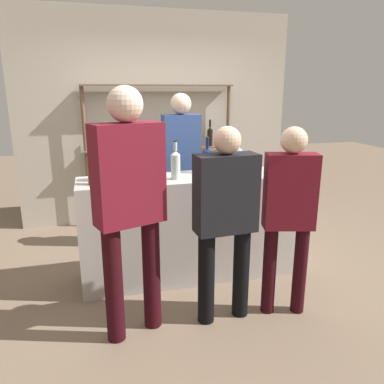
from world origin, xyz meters
The scene contains 15 objects.
ground_plane centered at (0.00, 0.00, 0.00)m, with size 16.00×16.00×0.00m, color #7A6651.
bar_counter centered at (0.00, 0.00, 0.51)m, with size 2.11×0.52×1.01m, color #B7B2AD.
back_wall centered at (0.00, 1.86, 1.40)m, with size 3.71×0.12×2.80m, color #B2A899.
back_shelf centered at (-0.01, 1.68, 1.22)m, with size 1.99×0.18×1.86m.
counter_bottle_0 centered at (-0.17, -0.06, 1.15)m, with size 0.09×0.09×0.35m.
counter_bottle_1 centered at (0.19, 0.13, 1.14)m, with size 0.09×0.09×0.35m.
counter_bottle_2 centered at (-0.90, -0.08, 1.15)m, with size 0.08×0.08×0.36m.
counter_bottle_3 centered at (-0.45, -0.13, 1.15)m, with size 0.09×0.09×0.36m.
counter_bottle_4 centered at (0.49, 0.10, 1.15)m, with size 0.09×0.09×0.36m.
wine_glass centered at (-0.28, 0.12, 1.13)m, with size 0.08×0.08×0.17m.
cork_jar centered at (-0.81, 0.06, 1.09)m, with size 0.12×0.12×0.17m.
customer_right centered at (0.57, -0.82, 0.91)m, with size 0.42×0.26×1.54m.
customer_left centered at (-0.66, -0.78, 1.08)m, with size 0.52×0.36×1.83m.
customer_center centered at (0.06, -0.77, 0.90)m, with size 0.48×0.24×1.55m.
server_behind_counter centered at (0.08, 0.78, 1.05)m, with size 0.42×0.23×1.76m.
Camera 1 is at (-0.88, -3.30, 1.80)m, focal length 35.00 mm.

